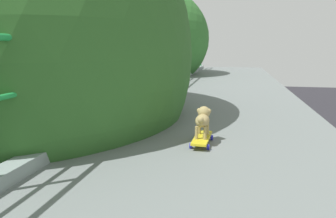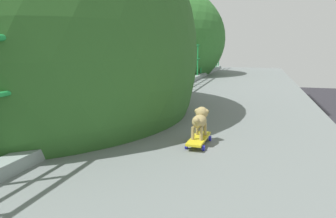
{
  "view_description": "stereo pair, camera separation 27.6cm",
  "coord_description": "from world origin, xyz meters",
  "px_view_note": "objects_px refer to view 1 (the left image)",
  "views": [
    {
      "loc": [
        1.51,
        -1.16,
        7.18
      ],
      "look_at": [
        0.7,
        2.6,
        6.42
      ],
      "focal_mm": 33.23,
      "sensor_mm": 36.0,
      "label": 1
    },
    {
      "loc": [
        1.78,
        -1.09,
        7.18
      ],
      "look_at": [
        0.7,
        2.6,
        6.42
      ],
      "focal_mm": 33.23,
      "sensor_mm": 36.0,
      "label": 2
    }
  ],
  "objects_px": {
    "toy_skateboard": "(202,138)",
    "small_dog": "(203,118)",
    "city_bus": "(116,112)",
    "car_white_sixth": "(14,194)",
    "car_red_taxi_seventh": "(113,183)"
  },
  "relations": [
    {
      "from": "toy_skateboard",
      "to": "small_dog",
      "type": "relative_size",
      "value": 1.42
    },
    {
      "from": "toy_skateboard",
      "to": "small_dog",
      "type": "height_order",
      "value": "small_dog"
    },
    {
      "from": "car_white_sixth",
      "to": "city_bus",
      "type": "bearing_deg",
      "value": 89.95
    },
    {
      "from": "car_white_sixth",
      "to": "car_red_taxi_seventh",
      "type": "height_order",
      "value": "car_white_sixth"
    },
    {
      "from": "city_bus",
      "to": "toy_skateboard",
      "type": "bearing_deg",
      "value": -65.6
    },
    {
      "from": "city_bus",
      "to": "car_red_taxi_seventh",
      "type": "bearing_deg",
      "value": -69.35
    },
    {
      "from": "toy_skateboard",
      "to": "small_dog",
      "type": "bearing_deg",
      "value": 88.54
    },
    {
      "from": "city_bus",
      "to": "toy_skateboard",
      "type": "height_order",
      "value": "toy_skateboard"
    },
    {
      "from": "city_bus",
      "to": "small_dog",
      "type": "distance_m",
      "value": 22.6
    },
    {
      "from": "car_white_sixth",
      "to": "car_red_taxi_seventh",
      "type": "xyz_separation_m",
      "value": [
        3.85,
        2.16,
        -0.05
      ]
    },
    {
      "from": "car_red_taxi_seventh",
      "to": "car_white_sixth",
      "type": "bearing_deg",
      "value": -150.71
    },
    {
      "from": "car_red_taxi_seventh",
      "to": "small_dog",
      "type": "xyz_separation_m",
      "value": [
        5.33,
        -9.98,
        5.76
      ]
    },
    {
      "from": "car_red_taxi_seventh",
      "to": "small_dog",
      "type": "bearing_deg",
      "value": -61.89
    },
    {
      "from": "car_white_sixth",
      "to": "city_bus",
      "type": "xyz_separation_m",
      "value": [
        0.01,
        12.35,
        1.28
      ]
    },
    {
      "from": "car_red_taxi_seventh",
      "to": "small_dog",
      "type": "height_order",
      "value": "small_dog"
    }
  ]
}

